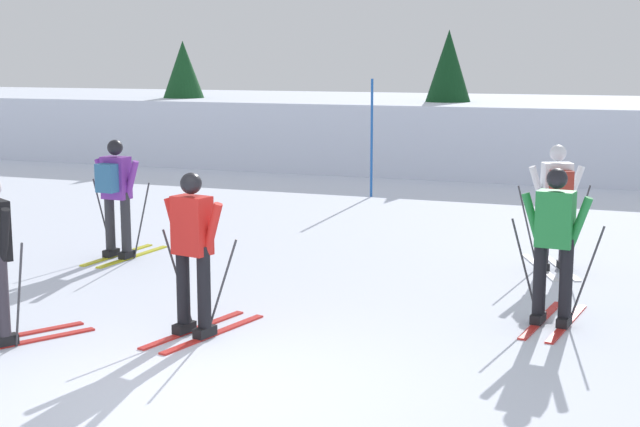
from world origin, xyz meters
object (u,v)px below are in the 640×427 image
object	(u,v)px
conifer_far_centre	(184,88)
skier_red	(193,250)
trail_marker_pole	(372,138)
conifer_far_right	(448,88)
skier_green	(555,242)
skier_purple	(116,193)
skier_white	(556,201)

from	to	relation	value
conifer_far_centre	skier_red	bearing A→B (deg)	-60.54
trail_marker_pole	conifer_far_right	xyz separation A→B (m)	(0.36, 5.26, 0.86)
skier_green	skier_red	world-z (taller)	same
conifer_far_centre	skier_purple	bearing A→B (deg)	-65.08
conifer_far_right	trail_marker_pole	bearing A→B (deg)	-93.92
conifer_far_right	conifer_far_centre	xyz separation A→B (m)	(-7.46, -0.37, -0.07)
skier_purple	conifer_far_right	world-z (taller)	conifer_far_right
skier_white	skier_green	xyz separation A→B (m)	(0.29, -2.64, -0.04)
conifer_far_right	conifer_far_centre	size ratio (longest dim) A/B	1.07
trail_marker_pole	skier_red	bearing A→B (deg)	-82.90
skier_white	trail_marker_pole	distance (m)	7.02
skier_red	skier_white	bearing A→B (deg)	54.24
skier_purple	conifer_far_right	distance (m)	12.42
skier_red	conifer_far_centre	size ratio (longest dim) A/B	0.52
skier_green	conifer_far_right	distance (m)	14.12
skier_white	skier_green	distance (m)	2.66
skier_red	skier_green	bearing A→B (deg)	26.41
trail_marker_pole	conifer_far_centre	distance (m)	8.66
conifer_far_right	conifer_far_centre	bearing A→B (deg)	-177.19
skier_green	conifer_far_right	world-z (taller)	conifer_far_right
skier_red	conifer_far_right	xyz separation A→B (m)	(-0.87, 15.10, 1.16)
trail_marker_pole	conifer_far_centre	size ratio (longest dim) A/B	0.73
skier_white	conifer_far_right	size ratio (longest dim) A/B	0.48
conifer_far_right	conifer_far_centre	world-z (taller)	conifer_far_right
skier_green	conifer_far_centre	bearing A→B (deg)	131.97
skier_purple	skier_white	bearing A→B (deg)	13.71
skier_white	skier_green	world-z (taller)	same
conifer_far_right	skier_white	bearing A→B (deg)	-69.67
skier_red	conifer_far_centre	xyz separation A→B (m)	(-8.32, 14.74, 1.09)
trail_marker_pole	conifer_far_right	distance (m)	5.34
trail_marker_pole	skier_purple	bearing A→B (deg)	-102.89
skier_green	skier_purple	bearing A→B (deg)	169.15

